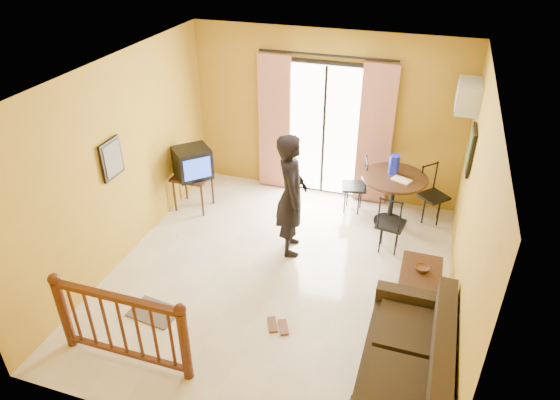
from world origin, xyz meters
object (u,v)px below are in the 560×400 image
(dining_table, at_px, (393,186))
(coffee_table, at_px, (419,283))
(standing_person, at_px, (291,195))
(television, at_px, (192,163))
(sofa, at_px, (410,366))

(dining_table, bearing_deg, coffee_table, -71.38)
(standing_person, bearing_deg, television, 52.45)
(dining_table, xyz_separation_m, coffee_table, (0.58, -1.72, -0.39))
(sofa, bearing_deg, dining_table, 101.02)
(coffee_table, height_order, sofa, sofa)
(television, xyz_separation_m, sofa, (3.72, -2.62, -0.51))
(television, distance_m, dining_table, 3.19)
(television, relative_size, sofa, 0.39)
(dining_table, relative_size, sofa, 0.54)
(sofa, distance_m, standing_person, 2.80)
(coffee_table, relative_size, standing_person, 0.50)
(television, bearing_deg, sofa, -79.70)
(coffee_table, bearing_deg, television, 162.34)
(dining_table, bearing_deg, sofa, -79.48)
(dining_table, bearing_deg, standing_person, -138.19)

